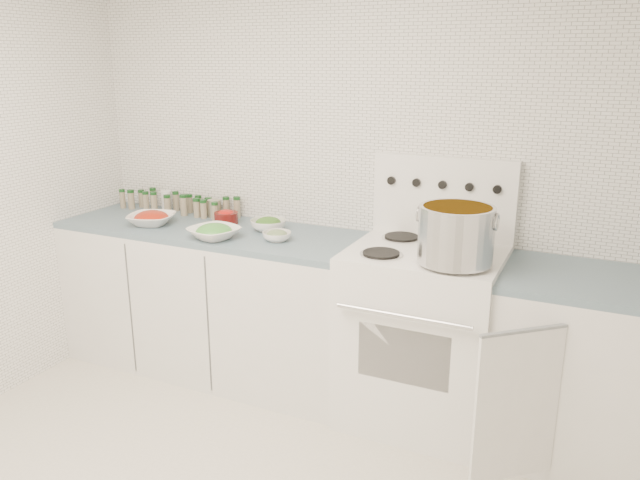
% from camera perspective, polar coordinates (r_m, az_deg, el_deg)
% --- Properties ---
extents(room_walls, '(3.54, 3.04, 2.52)m').
position_cam_1_polar(room_walls, '(2.16, -10.88, 8.14)').
color(room_walls, white).
rests_on(room_walls, ground).
extents(counter_left, '(1.85, 0.62, 0.90)m').
position_cam_1_polar(counter_left, '(3.85, -9.70, -5.32)').
color(counter_left, white).
rests_on(counter_left, ground).
extents(stove, '(0.76, 0.70, 1.36)m').
position_cam_1_polar(stove, '(3.31, 9.38, -8.14)').
color(stove, white).
rests_on(stove, ground).
extents(counter_right, '(0.89, 0.89, 0.90)m').
position_cam_1_polar(counter_right, '(3.24, 23.71, -10.89)').
color(counter_right, white).
rests_on(counter_right, ground).
extents(stock_pot, '(0.37, 0.34, 0.26)m').
position_cam_1_polar(stock_pot, '(2.91, 12.33, 0.69)').
color(stock_pot, silver).
rests_on(stock_pot, stove).
extents(bowl_tomato, '(0.33, 0.33, 0.09)m').
position_cam_1_polar(bowl_tomato, '(3.84, -15.16, 1.91)').
color(bowl_tomato, white).
rests_on(bowl_tomato, counter_left).
extents(bowl_snowpea, '(0.33, 0.33, 0.09)m').
position_cam_1_polar(bowl_snowpea, '(3.46, -9.67, 0.72)').
color(bowl_snowpea, white).
rests_on(bowl_snowpea, counter_left).
extents(bowl_broccoli, '(0.21, 0.21, 0.08)m').
position_cam_1_polar(bowl_broccoli, '(3.59, -4.75, 1.46)').
color(bowl_broccoli, white).
rests_on(bowl_broccoli, counter_left).
extents(bowl_zucchini, '(0.19, 0.19, 0.06)m').
position_cam_1_polar(bowl_zucchini, '(3.39, -3.96, 0.41)').
color(bowl_zucchini, white).
rests_on(bowl_zucchini, counter_left).
extents(bowl_pepper, '(0.14, 0.14, 0.09)m').
position_cam_1_polar(bowl_pepper, '(3.77, -8.58, 2.11)').
color(bowl_pepper, '#52100E').
rests_on(bowl_pepper, counter_left).
extents(salt_canister, '(0.08, 0.08, 0.13)m').
position_cam_1_polar(salt_canister, '(4.17, -13.86, 3.50)').
color(salt_canister, white).
rests_on(salt_canister, counter_left).
extents(tin_can, '(0.08, 0.08, 0.11)m').
position_cam_1_polar(tin_can, '(3.94, -9.63, 2.86)').
color(tin_can, '#B0AB94').
rests_on(tin_can, counter_left).
extents(spice_cluster, '(0.87, 0.15, 0.14)m').
position_cam_1_polar(spice_cluster, '(4.08, -12.71, 3.26)').
color(spice_cluster, gray).
rests_on(spice_cluster, counter_left).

